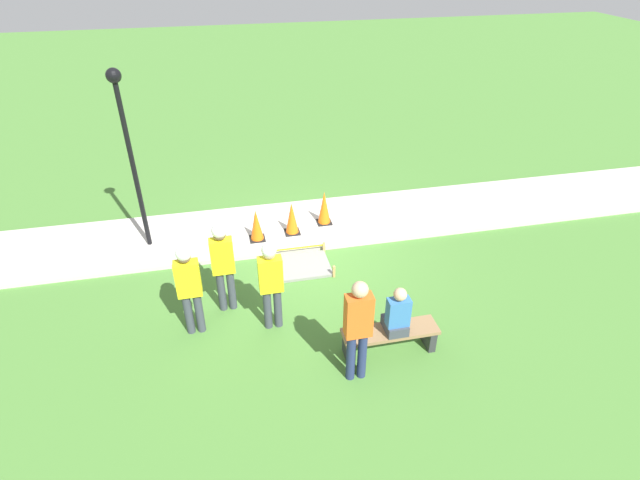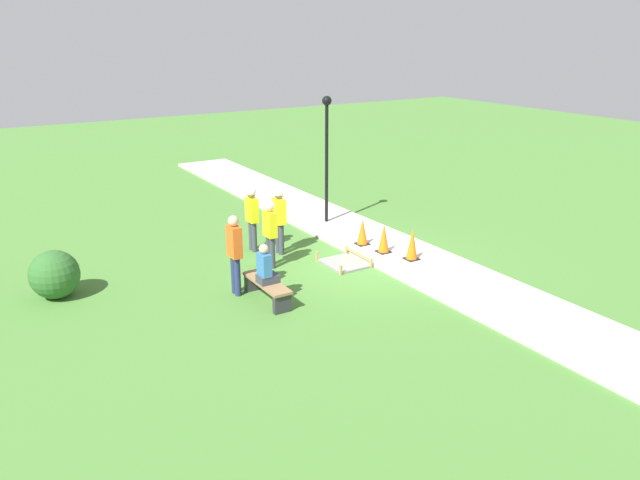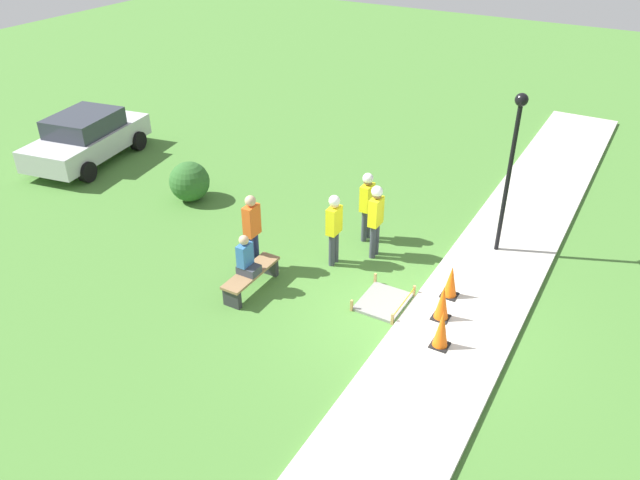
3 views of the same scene
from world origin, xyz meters
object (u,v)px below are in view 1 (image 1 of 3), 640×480
Objects in this scene: traffic_cone_near_patch at (324,208)px; worker_supervisor at (189,283)px; worker_assistant at (271,279)px; bystander_in_orange_shirt at (358,326)px; worker_trainee at (223,260)px; traffic_cone_sidewalk_edge at (256,225)px; lamppost_near at (127,136)px; person_seated_on_bench at (397,315)px; traffic_cone_far_patch at (292,218)px; park_bench at (390,336)px.

worker_supervisor is at bearing 45.51° from traffic_cone_near_patch.
worker_assistant is 0.94× the size of bystander_in_orange_shirt.
bystander_in_orange_shirt is at bearing 83.33° from traffic_cone_near_patch.
worker_assistant is 1.01m from worker_trainee.
traffic_cone_sidewalk_edge is 0.19× the size of lamppost_near.
traffic_cone_near_patch is at bearing -96.67° from bystander_in_orange_shirt.
worker_trainee reaches higher than traffic_cone_near_patch.
worker_supervisor reaches higher than person_seated_on_bench.
worker_trainee is 2.80m from bystander_in_orange_shirt.
traffic_cone_far_patch is 4.12m from person_seated_on_bench.
bystander_in_orange_shirt is at bearing 126.81° from lamppost_near.
worker_supervisor reaches higher than traffic_cone_far_patch.
lamppost_near reaches higher than traffic_cone_sidewalk_edge.
lamppost_near reaches higher than worker_assistant.
worker_trainee reaches higher than park_bench.
worker_trainee is at bearing 122.45° from lamppost_near.
worker_trainee reaches higher than traffic_cone_sidewalk_edge.
park_bench is at bearing 159.32° from worker_supervisor.
worker_assistant is at bearing 89.55° from traffic_cone_sidewalk_edge.
worker_trainee is (2.54, -1.69, 0.76)m from park_bench.
traffic_cone_sidewalk_edge is 2.85m from worker_assistant.
lamppost_near is (4.10, -4.13, 2.25)m from park_bench.
traffic_cone_sidewalk_edge is 3.16m from lamppost_near.
traffic_cone_far_patch is at bearing -75.54° from person_seated_on_bench.
worker_trainee is (-0.58, -0.51, 0.03)m from worker_supervisor.
traffic_cone_sidewalk_edge is 2.35m from worker_trainee.
traffic_cone_sidewalk_edge is 0.40× the size of worker_trainee.
worker_trainee is at bearing 54.71° from traffic_cone_far_patch.
worker_assistant is 0.46× the size of lamppost_near.
worker_trainee reaches higher than worker_assistant.
worker_assistant is at bearing 62.79° from traffic_cone_near_patch.
worker_assistant is (0.83, 2.90, 0.55)m from traffic_cone_far_patch.
traffic_cone_near_patch is 1.66m from traffic_cone_sidewalk_edge.
worker_trainee is at bearing -48.69° from bystander_in_orange_shirt.
lamppost_near is at bearing -53.38° from worker_assistant.
worker_supervisor is (2.97, 3.03, 0.55)m from traffic_cone_near_patch.
park_bench is at bearing -37.34° from person_seated_on_bench.
traffic_cone_far_patch is 0.41× the size of bystander_in_orange_shirt.
worker_trainee is at bearing -33.55° from park_bench.
park_bench is 0.50m from person_seated_on_bench.
traffic_cone_far_patch is at bearing 176.21° from lamppost_near.
bystander_in_orange_shirt is at bearing 131.31° from worker_trainee.
person_seated_on_bench reaches higher than traffic_cone_near_patch.
bystander_in_orange_shirt reaches higher than park_bench.
worker_assistant is at bearing 138.74° from worker_trainee.
park_bench is 2.18m from worker_assistant.
person_seated_on_bench is at bearing 115.37° from traffic_cone_sidewalk_edge.
traffic_cone_far_patch is 0.42× the size of worker_trainee.
traffic_cone_sidewalk_edge is at bearing -90.45° from worker_assistant.
person_seated_on_bench is at bearing 158.92° from worker_supervisor.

